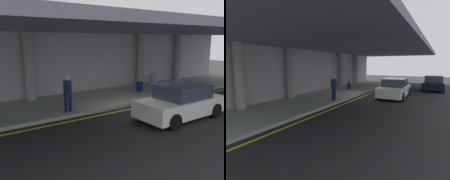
{
  "view_description": "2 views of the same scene",
  "coord_description": "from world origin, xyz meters",
  "views": [
    {
      "loc": [
        -7.93,
        -8.54,
        3.4
      ],
      "look_at": [
        -0.58,
        1.92,
        0.77
      ],
      "focal_mm": 39.42,
      "sensor_mm": 36.0,
      "label": 1
    },
    {
      "loc": [
        -14.5,
        -4.96,
        2.6
      ],
      "look_at": [
        -2.26,
        1.77,
        0.7
      ],
      "focal_mm": 30.4,
      "sensor_mm": 36.0,
      "label": 2
    }
  ],
  "objects": [
    {
      "name": "suitcase_upright_primary",
      "position": [
        2.37,
        3.04,
        0.46
      ],
      "size": [
        0.36,
        0.22,
        0.9
      ],
      "rotation": [
        0.0,
        0.0,
        0.26
      ],
      "color": "#0C194A",
      "rests_on": "sidewalk"
    },
    {
      "name": "traveler_with_luggage",
      "position": [
        -3.32,
        1.52,
        1.11
      ],
      "size": [
        0.38,
        0.38,
        1.68
      ],
      "rotation": [
        0.0,
        0.0,
        0.48
      ],
      "color": "#111639",
      "rests_on": "sidewalk"
    },
    {
      "name": "terminal_back_wall",
      "position": [
        0.0,
        5.35,
        1.9
      ],
      "size": [
        26.0,
        0.3,
        3.8
      ],
      "primitive_type": "cube",
      "color": "#BCAEBC",
      "rests_on": "ground"
    },
    {
      "name": "support_column_center",
      "position": [
        4.0,
        4.79,
        1.97
      ],
      "size": [
        0.57,
        0.57,
        3.65
      ],
      "primitive_type": "cylinder",
      "color": "#9E9E97",
      "rests_on": "sidewalk"
    },
    {
      "name": "ceiling_overhang",
      "position": [
        0.0,
        2.6,
        3.95
      ],
      "size": [
        28.0,
        13.2,
        0.3
      ],
      "primitive_type": "cube",
      "color": "slate",
      "rests_on": "support_column_far_left"
    },
    {
      "name": "car_white",
      "position": [
        0.54,
        -1.75,
        0.71
      ],
      "size": [
        4.1,
        1.92,
        1.5
      ],
      "rotation": [
        0.0,
        0.0,
        3.11
      ],
      "color": "white",
      "rests_on": "ground"
    },
    {
      "name": "sidewalk",
      "position": [
        0.0,
        3.1,
        0.07
      ],
      "size": [
        26.0,
        4.2,
        0.15
      ],
      "primitive_type": "cube",
      "color": "#97A396",
      "rests_on": "ground"
    },
    {
      "name": "ground_plane",
      "position": [
        0.0,
        0.0,
        0.0
      ],
      "size": [
        60.0,
        60.0,
        0.0
      ],
      "primitive_type": "plane",
      "color": "black"
    },
    {
      "name": "lane_stripe_yellow",
      "position": [
        0.0,
        0.59,
        0.0
      ],
      "size": [
        26.0,
        0.14,
        0.01
      ],
      "primitive_type": "cube",
      "color": "yellow",
      "rests_on": "ground"
    },
    {
      "name": "trash_bin_steel",
      "position": [
        4.49,
        3.93,
        0.57
      ],
      "size": [
        0.56,
        0.56,
        0.85
      ],
      "primitive_type": "cylinder",
      "color": "gray",
      "rests_on": "sidewalk"
    },
    {
      "name": "support_column_right_mid",
      "position": [
        8.0,
        4.79,
        1.97
      ],
      "size": [
        0.57,
        0.57,
        3.65
      ],
      "primitive_type": "cylinder",
      "color": "#9B9D9C",
      "rests_on": "sidewalk"
    },
    {
      "name": "support_column_left_mid",
      "position": [
        -4.0,
        4.79,
        1.97
      ],
      "size": [
        0.57,
        0.57,
        3.65
      ],
      "primitive_type": "cylinder",
      "color": "#919E97",
      "rests_on": "sidewalk"
    }
  ]
}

